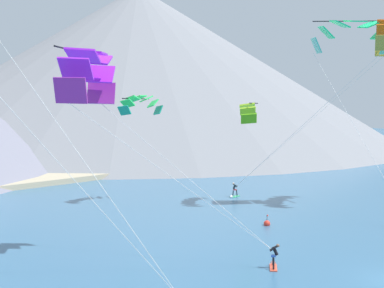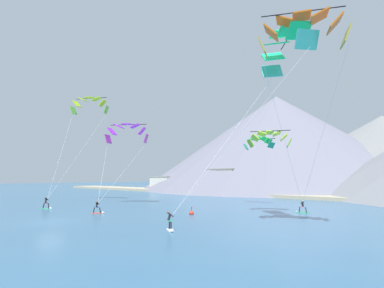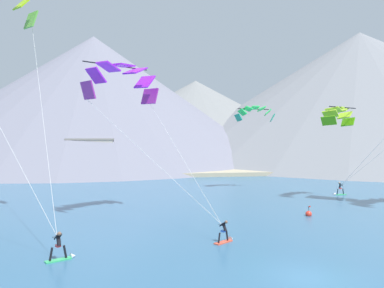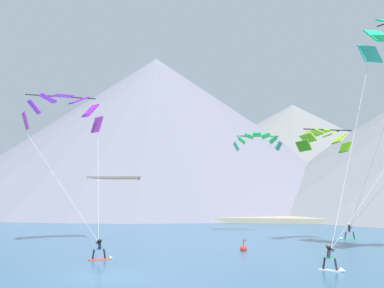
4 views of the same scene
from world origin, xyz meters
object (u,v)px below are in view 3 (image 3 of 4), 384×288
at_px(kitesurfer_near_lead, 226,236).
at_px(kitesurfer_far_left, 339,191).
at_px(kitesurfer_mid_center, 62,251).
at_px(parafoil_kite_distant_high_outer, 255,112).
at_px(race_marker_buoy, 309,214).
at_px(parafoil_kite_distant_low_drift, 338,114).
at_px(parafoil_kite_near_lead, 122,78).

relative_size(kitesurfer_near_lead, kitesurfer_far_left, 0.93).
height_order(kitesurfer_mid_center, kitesurfer_far_left, kitesurfer_mid_center).
bearing_deg(parafoil_kite_distant_high_outer, kitesurfer_near_lead, -112.27).
height_order(kitesurfer_mid_center, race_marker_buoy, kitesurfer_mid_center).
bearing_deg(parafoil_kite_distant_low_drift, parafoil_kite_near_lead, -167.35).
relative_size(kitesurfer_far_left, race_marker_buoy, 1.74).
height_order(kitesurfer_far_left, parafoil_kite_distant_high_outer, parafoil_kite_distant_high_outer).
relative_size(parafoil_kite_distant_high_outer, race_marker_buoy, 5.37).
bearing_deg(kitesurfer_near_lead, kitesurfer_mid_center, -167.89).
bearing_deg(race_marker_buoy, parafoil_kite_distant_high_outer, 89.29).
bearing_deg(parafoil_kite_distant_high_outer, kitesurfer_mid_center, -127.80).
xyz_separation_m(kitesurfer_mid_center, parafoil_kite_distant_high_outer, (19.59, 25.25, 9.73)).
height_order(kitesurfer_near_lead, parafoil_kite_distant_low_drift, parafoil_kite_distant_low_drift).
height_order(kitesurfer_far_left, parafoil_kite_near_lead, parafoil_kite_near_lead).
relative_size(parafoil_kite_near_lead, parafoil_kite_distant_low_drift, 2.34).
distance_m(kitesurfer_near_lead, parafoil_kite_distant_low_drift, 23.30).
distance_m(kitesurfer_near_lead, parafoil_kite_near_lead, 16.42).
bearing_deg(parafoil_kite_distant_low_drift, kitesurfer_mid_center, -147.99).
xyz_separation_m(parafoil_kite_distant_low_drift, race_marker_buoy, (-6.82, -7.19, -9.38)).
height_order(kitesurfer_far_left, race_marker_buoy, kitesurfer_far_left).
height_order(kitesurfer_near_lead, kitesurfer_mid_center, kitesurfer_mid_center).
relative_size(kitesurfer_near_lead, parafoil_kite_distant_low_drift, 0.32).
bearing_deg(kitesurfer_mid_center, parafoil_kite_distant_low_drift, 32.01).
relative_size(kitesurfer_mid_center, parafoil_kite_near_lead, 0.15).
height_order(kitesurfer_far_left, parafoil_kite_distant_low_drift, parafoil_kite_distant_low_drift).
xyz_separation_m(kitesurfer_far_left, parafoil_kite_distant_high_outer, (-8.82, 5.29, 9.84)).
bearing_deg(race_marker_buoy, parafoil_kite_distant_low_drift, 46.50).
bearing_deg(race_marker_buoy, parafoil_kite_near_lead, 173.16).
height_order(kitesurfer_mid_center, parafoil_kite_near_lead, parafoil_kite_near_lead).
distance_m(kitesurfer_far_left, parafoil_kite_near_lead, 29.36).
height_order(kitesurfer_mid_center, parafoil_kite_distant_low_drift, parafoil_kite_distant_low_drift).
xyz_separation_m(kitesurfer_near_lead, race_marker_buoy, (9.25, 7.02, -0.27)).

